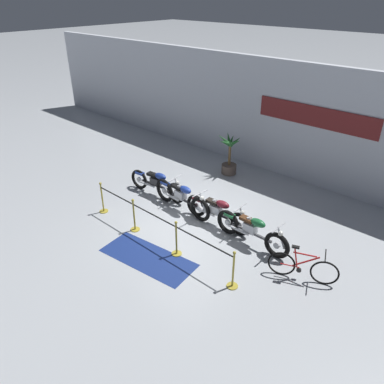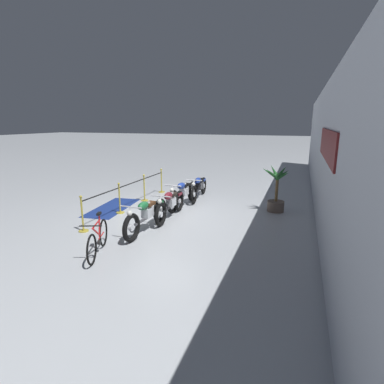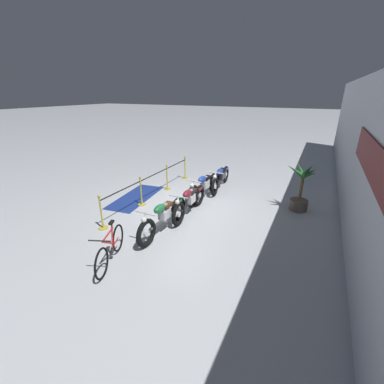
{
  "view_description": "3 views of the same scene",
  "coord_description": "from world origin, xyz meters",
  "px_view_note": "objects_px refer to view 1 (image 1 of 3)",
  "views": [
    {
      "loc": [
        6.47,
        -6.96,
        6.33
      ],
      "look_at": [
        -0.24,
        0.46,
        0.87
      ],
      "focal_mm": 35.0,
      "sensor_mm": 36.0,
      "label": 1
    },
    {
      "loc": [
        9.12,
        4.4,
        3.05
      ],
      "look_at": [
        0.44,
        1.26,
        0.87
      ],
      "focal_mm": 28.0,
      "sensor_mm": 36.0,
      "label": 2
    },
    {
      "loc": [
        7.37,
        4.01,
        3.74
      ],
      "look_at": [
        0.89,
        0.8,
        0.89
      ],
      "focal_mm": 24.0,
      "sensor_mm": 36.0,
      "label": 3
    }
  ],
  "objects_px": {
    "bicycle": "(303,267)",
    "potted_palm_left_of_row": "(229,157)",
    "stanchion_far_right": "(233,275)",
    "floor_banner": "(148,257)",
    "motorcycle_blue_0": "(157,183)",
    "stanchion_mid_right": "(176,243)",
    "motorcycle_green_3": "(252,231)",
    "stanchion_far_left": "(132,210)",
    "stanchion_mid_left": "(134,220)",
    "motorcycle_blue_1": "(182,197)",
    "motorcycle_maroon_2": "(217,212)"
  },
  "relations": [
    {
      "from": "motorcycle_maroon_2",
      "to": "bicycle",
      "type": "relative_size",
      "value": 1.47
    },
    {
      "from": "motorcycle_blue_1",
      "to": "stanchion_far_right",
      "type": "height_order",
      "value": "stanchion_far_right"
    },
    {
      "from": "motorcycle_blue_1",
      "to": "motorcycle_maroon_2",
      "type": "distance_m",
      "value": 1.38
    },
    {
      "from": "stanchion_far_left",
      "to": "stanchion_mid_left",
      "type": "height_order",
      "value": "same"
    },
    {
      "from": "stanchion_mid_right",
      "to": "floor_banner",
      "type": "relative_size",
      "value": 0.4
    },
    {
      "from": "potted_palm_left_of_row",
      "to": "floor_banner",
      "type": "xyz_separation_m",
      "value": [
        1.56,
        -5.59,
        -0.7
      ]
    },
    {
      "from": "stanchion_far_left",
      "to": "bicycle",
      "type": "bearing_deg",
      "value": 15.72
    },
    {
      "from": "motorcycle_blue_1",
      "to": "potted_palm_left_of_row",
      "type": "height_order",
      "value": "potted_palm_left_of_row"
    },
    {
      "from": "floor_banner",
      "to": "bicycle",
      "type": "bearing_deg",
      "value": 22.7
    },
    {
      "from": "motorcycle_green_3",
      "to": "stanchion_far_right",
      "type": "relative_size",
      "value": 2.27
    },
    {
      "from": "motorcycle_green_3",
      "to": "bicycle",
      "type": "height_order",
      "value": "motorcycle_green_3"
    },
    {
      "from": "motorcycle_blue_1",
      "to": "stanchion_far_right",
      "type": "bearing_deg",
      "value": -27.69
    },
    {
      "from": "stanchion_far_right",
      "to": "floor_banner",
      "type": "relative_size",
      "value": 0.4
    },
    {
      "from": "bicycle",
      "to": "stanchion_far_left",
      "type": "distance_m",
      "value": 4.97
    },
    {
      "from": "bicycle",
      "to": "stanchion_far_right",
      "type": "distance_m",
      "value": 1.74
    },
    {
      "from": "bicycle",
      "to": "stanchion_mid_left",
      "type": "height_order",
      "value": "stanchion_mid_left"
    },
    {
      "from": "stanchion_mid_right",
      "to": "motorcycle_green_3",
      "type": "bearing_deg",
      "value": 53.82
    },
    {
      "from": "floor_banner",
      "to": "stanchion_mid_left",
      "type": "bearing_deg",
      "value": 146.26
    },
    {
      "from": "motorcycle_blue_1",
      "to": "stanchion_far_right",
      "type": "relative_size",
      "value": 2.35
    },
    {
      "from": "motorcycle_green_3",
      "to": "stanchion_far_right",
      "type": "bearing_deg",
      "value": -69.68
    },
    {
      "from": "potted_palm_left_of_row",
      "to": "stanchion_far_left",
      "type": "distance_m",
      "value": 4.97
    },
    {
      "from": "motorcycle_maroon_2",
      "to": "motorcycle_blue_1",
      "type": "bearing_deg",
      "value": -175.99
    },
    {
      "from": "motorcycle_maroon_2",
      "to": "stanchion_mid_left",
      "type": "bearing_deg",
      "value": -131.69
    },
    {
      "from": "motorcycle_blue_0",
      "to": "stanchion_mid_left",
      "type": "distance_m",
      "value": 2.17
    },
    {
      "from": "potted_palm_left_of_row",
      "to": "stanchion_mid_left",
      "type": "distance_m",
      "value": 4.98
    },
    {
      "from": "motorcycle_blue_0",
      "to": "stanchion_far_left",
      "type": "bearing_deg",
      "value": -63.15
    },
    {
      "from": "stanchion_mid_left",
      "to": "floor_banner",
      "type": "bearing_deg",
      "value": -26.51
    },
    {
      "from": "motorcycle_blue_1",
      "to": "stanchion_mid_left",
      "type": "distance_m",
      "value": 1.77
    },
    {
      "from": "bicycle",
      "to": "stanchion_far_right",
      "type": "height_order",
      "value": "stanchion_far_right"
    },
    {
      "from": "motorcycle_maroon_2",
      "to": "stanchion_mid_right",
      "type": "xyz_separation_m",
      "value": [
        0.08,
        -1.84,
        -0.11
      ]
    },
    {
      "from": "motorcycle_blue_1",
      "to": "floor_banner",
      "type": "relative_size",
      "value": 0.94
    },
    {
      "from": "motorcycle_blue_0",
      "to": "motorcycle_green_3",
      "type": "relative_size",
      "value": 1.0
    },
    {
      "from": "motorcycle_blue_0",
      "to": "motorcycle_blue_1",
      "type": "relative_size",
      "value": 0.97
    },
    {
      "from": "motorcycle_blue_1",
      "to": "stanchion_far_right",
      "type": "distance_m",
      "value": 3.76
    },
    {
      "from": "stanchion_far_right",
      "to": "floor_banner",
      "type": "height_order",
      "value": "stanchion_far_right"
    },
    {
      "from": "motorcycle_blue_0",
      "to": "floor_banner",
      "type": "bearing_deg",
      "value": -47.59
    },
    {
      "from": "motorcycle_blue_0",
      "to": "bicycle",
      "type": "bearing_deg",
      "value": -5.53
    },
    {
      "from": "motorcycle_blue_1",
      "to": "stanchion_mid_left",
      "type": "height_order",
      "value": "stanchion_mid_left"
    },
    {
      "from": "motorcycle_green_3",
      "to": "stanchion_mid_right",
      "type": "distance_m",
      "value": 2.1
    },
    {
      "from": "motorcycle_maroon_2",
      "to": "stanchion_mid_left",
      "type": "distance_m",
      "value": 2.47
    },
    {
      "from": "motorcycle_blue_1",
      "to": "motorcycle_green_3",
      "type": "relative_size",
      "value": 1.04
    },
    {
      "from": "bicycle",
      "to": "floor_banner",
      "type": "height_order",
      "value": "bicycle"
    },
    {
      "from": "motorcycle_blue_0",
      "to": "potted_palm_left_of_row",
      "type": "distance_m",
      "value": 3.16
    },
    {
      "from": "bicycle",
      "to": "potted_palm_left_of_row",
      "type": "xyz_separation_m",
      "value": [
        -4.98,
        3.62,
        0.33
      ]
    },
    {
      "from": "motorcycle_green_3",
      "to": "bicycle",
      "type": "distance_m",
      "value": 1.77
    },
    {
      "from": "potted_palm_left_of_row",
      "to": "stanchion_far_left",
      "type": "relative_size",
      "value": 0.31
    },
    {
      "from": "potted_palm_left_of_row",
      "to": "floor_banner",
      "type": "height_order",
      "value": "potted_palm_left_of_row"
    },
    {
      "from": "motorcycle_maroon_2",
      "to": "floor_banner",
      "type": "distance_m",
      "value": 2.54
    },
    {
      "from": "stanchion_mid_left",
      "to": "motorcycle_green_3",
      "type": "bearing_deg",
      "value": 29.79
    },
    {
      "from": "potted_palm_left_of_row",
      "to": "stanchion_far_left",
      "type": "height_order",
      "value": "potted_palm_left_of_row"
    }
  ]
}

